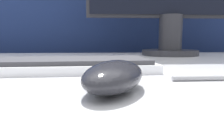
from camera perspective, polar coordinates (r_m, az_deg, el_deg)
The scene contains 4 objects.
partition_panel at distance 1.13m, azimuth 0.96°, elevation 4.39°, with size 5.00×0.03×1.43m.
computer_mouse_near at distance 0.25m, azimuth 0.60°, elevation -1.59°, with size 0.10×0.14×0.04m.
keyboard at distance 0.44m, azimuth -15.99°, elevation 1.30°, with size 0.41×0.16×0.02m.
pen at distance 0.36m, azimuth 25.82°, elevation -1.88°, with size 0.14×0.01×0.01m.
Camera 1 is at (-0.10, -0.43, 0.79)m, focal length 35.00 mm.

